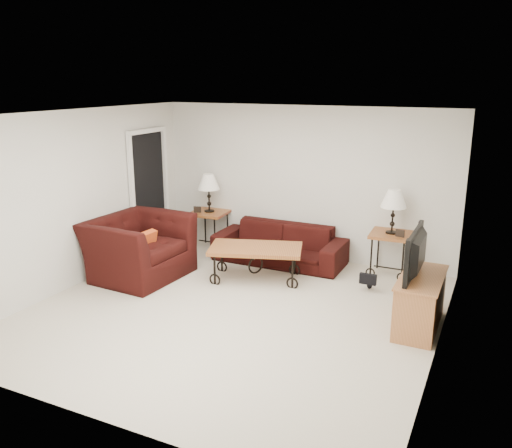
{
  "coord_description": "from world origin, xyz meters",
  "views": [
    {
      "loc": [
        2.97,
        -5.56,
        2.91
      ],
      "look_at": [
        0.0,
        0.7,
        1.0
      ],
      "focal_mm": 37.24,
      "sensor_mm": 36.0,
      "label": 1
    }
  ],
  "objects": [
    {
      "name": "photo_frame_right",
      "position": [
        1.69,
        2.05,
        0.72
      ],
      "size": [
        0.13,
        0.04,
        0.11
      ],
      "primitive_type": "cube",
      "rotation": [
        0.0,
        0.0,
        -0.16
      ],
      "color": "black",
      "rests_on": "side_table_right"
    },
    {
      "name": "coffee_table",
      "position": [
        -0.23,
        1.17,
        0.25
      ],
      "size": [
        1.51,
        1.11,
        0.5
      ],
      "primitive_type": "cube",
      "rotation": [
        0.0,
        0.0,
        0.32
      ],
      "color": "#966126",
      "rests_on": "ground"
    },
    {
      "name": "photo_frame_left",
      "position": [
        -1.76,
        2.05,
        0.72
      ],
      "size": [
        0.13,
        0.05,
        0.11
      ],
      "primitive_type": "cube",
      "rotation": [
        0.0,
        0.0,
        0.26
      ],
      "color": "black",
      "rests_on": "side_table_left"
    },
    {
      "name": "wall_right",
      "position": [
        2.5,
        0.0,
        1.25
      ],
      "size": [
        0.02,
        5.0,
        2.5
      ],
      "primitive_type": "cube",
      "color": "silver",
      "rests_on": "ground"
    },
    {
      "name": "side_table_right",
      "position": [
        1.54,
        2.2,
        0.33
      ],
      "size": [
        0.64,
        0.64,
        0.67
      ],
      "primitive_type": "cube",
      "rotation": [
        0.0,
        0.0,
        0.05
      ],
      "color": "#966126",
      "rests_on": "ground"
    },
    {
      "name": "armchair",
      "position": [
        -1.88,
        0.54,
        0.45
      ],
      "size": [
        1.3,
        1.47,
        0.91
      ],
      "primitive_type": "imported",
      "rotation": [
        0.0,
        0.0,
        1.51
      ],
      "color": "black",
      "rests_on": "ground"
    },
    {
      "name": "lamp_left",
      "position": [
        -1.61,
        2.2,
        0.99
      ],
      "size": [
        0.4,
        0.4,
        0.66
      ],
      "primitive_type": null,
      "rotation": [
        0.0,
        0.0,
        0.08
      ],
      "color": "black",
      "rests_on": "side_table_left"
    },
    {
      "name": "wall_left",
      "position": [
        -2.5,
        0.0,
        1.25
      ],
      "size": [
        0.02,
        5.0,
        2.5
      ],
      "primitive_type": "cube",
      "color": "silver",
      "rests_on": "ground"
    },
    {
      "name": "sofa",
      "position": [
        -0.21,
        2.02,
        0.31
      ],
      "size": [
        2.12,
        0.83,
        0.62
      ],
      "primitive_type": "imported",
      "color": "black",
      "rests_on": "ground"
    },
    {
      "name": "wall_back",
      "position": [
        0.0,
        2.5,
        1.25
      ],
      "size": [
        5.0,
        0.02,
        2.5
      ],
      "primitive_type": "cube",
      "color": "silver",
      "rests_on": "ground"
    },
    {
      "name": "throw_pillow",
      "position": [
        -1.72,
        0.49,
        0.52
      ],
      "size": [
        0.13,
        0.42,
        0.41
      ],
      "primitive_type": "cube",
      "rotation": [
        0.0,
        0.0,
        1.51
      ],
      "color": "#D04D1A",
      "rests_on": "armchair"
    },
    {
      "name": "wall_front",
      "position": [
        0.0,
        -2.5,
        1.25
      ],
      "size": [
        5.0,
        0.02,
        2.5
      ],
      "primitive_type": "cube",
      "color": "silver",
      "rests_on": "ground"
    },
    {
      "name": "tv_stand",
      "position": [
        2.23,
        0.57,
        0.33
      ],
      "size": [
        0.45,
        1.09,
        0.65
      ],
      "primitive_type": "cube",
      "color": "#B47043",
      "rests_on": "ground"
    },
    {
      "name": "lamp_right",
      "position": [
        1.54,
        2.2,
        1.0
      ],
      "size": [
        0.4,
        0.4,
        0.67
      ],
      "primitive_type": null,
      "rotation": [
        0.0,
        0.0,
        0.05
      ],
      "color": "black",
      "rests_on": "side_table_right"
    },
    {
      "name": "ground",
      "position": [
        0.0,
        0.0,
        0.0
      ],
      "size": [
        5.0,
        5.0,
        0.0
      ],
      "primitive_type": "plane",
      "color": "beige",
      "rests_on": "ground"
    },
    {
      "name": "backpack",
      "position": [
        1.41,
        1.52,
        0.23
      ],
      "size": [
        0.41,
        0.34,
        0.47
      ],
      "primitive_type": "ellipsoid",
      "rotation": [
        0.0,
        0.0,
        -0.19
      ],
      "color": "black",
      "rests_on": "ground"
    },
    {
      "name": "side_table_left",
      "position": [
        -1.61,
        2.2,
        0.33
      ],
      "size": [
        0.65,
        0.65,
        0.66
      ],
      "primitive_type": "cube",
      "rotation": [
        0.0,
        0.0,
        0.08
      ],
      "color": "#966126",
      "rests_on": "ground"
    },
    {
      "name": "doorway",
      "position": [
        -2.47,
        1.65,
        1.02
      ],
      "size": [
        0.08,
        0.94,
        2.04
      ],
      "primitive_type": "cube",
      "color": "black",
      "rests_on": "ground"
    },
    {
      "name": "ceiling",
      "position": [
        0.0,
        0.0,
        2.5
      ],
      "size": [
        5.0,
        5.0,
        0.0
      ],
      "primitive_type": "plane",
      "color": "white",
      "rests_on": "wall_back"
    },
    {
      "name": "television",
      "position": [
        2.21,
        0.57,
        0.93
      ],
      "size": [
        0.13,
        0.97,
        0.56
      ],
      "primitive_type": "imported",
      "rotation": [
        0.0,
        0.0,
        -1.57
      ],
      "color": "black",
      "rests_on": "tv_stand"
    }
  ]
}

